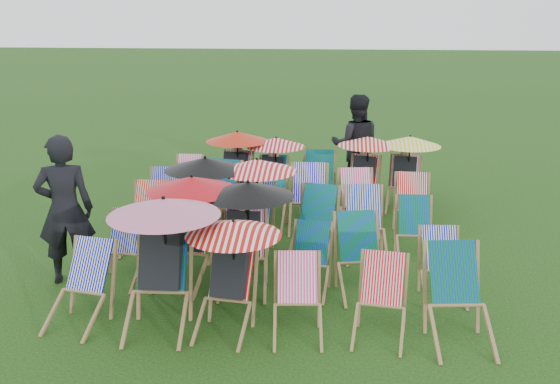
# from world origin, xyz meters

# --- Properties ---
(ground) EXTENTS (100.00, 100.00, 0.00)m
(ground) POSITION_xyz_m (0.00, 0.00, 0.00)
(ground) COLOR black
(ground) RESTS_ON ground
(deckchair_0) EXTENTS (0.73, 0.91, 0.89)m
(deckchair_0) POSITION_xyz_m (-2.05, -2.24, 0.45)
(deckchair_0) COLOR olive
(deckchair_0) RESTS_ON ground
(deckchair_1) EXTENTS (1.23, 1.29, 1.46)m
(deckchair_1) POSITION_xyz_m (-1.12, -2.21, 0.77)
(deckchair_1) COLOR olive
(deckchair_1) RESTS_ON ground
(deckchair_2) EXTENTS (1.04, 1.11, 1.24)m
(deckchair_2) POSITION_xyz_m (-0.37, -2.22, 0.65)
(deckchair_2) COLOR olive
(deckchair_2) RESTS_ON ground
(deckchair_3) EXTENTS (0.62, 0.81, 0.83)m
(deckchair_3) POSITION_xyz_m (0.39, -2.26, 0.42)
(deckchair_3) COLOR olive
(deckchair_3) RESTS_ON ground
(deckchair_4) EXTENTS (0.66, 0.85, 0.85)m
(deckchair_4) POSITION_xyz_m (1.27, -2.22, 0.42)
(deckchair_4) COLOR olive
(deckchair_4) RESTS_ON ground
(deckchair_5) EXTENTS (0.76, 0.98, 0.99)m
(deckchair_5) POSITION_xyz_m (2.09, -2.25, 0.50)
(deckchair_5) COLOR olive
(deckchair_5) RESTS_ON ground
(deckchair_6) EXTENTS (0.63, 0.84, 0.87)m
(deckchair_6) POSITION_xyz_m (-1.99, -1.06, 0.43)
(deckchair_6) COLOR olive
(deckchair_6) RESTS_ON ground
(deckchair_7) EXTENTS (1.17, 1.25, 1.39)m
(deckchair_7) POSITION_xyz_m (-1.12, -1.00, 0.73)
(deckchair_7) COLOR olive
(deckchair_7) RESTS_ON ground
(deckchair_8) EXTENTS (1.15, 1.22, 1.36)m
(deckchair_8) POSITION_xyz_m (-0.37, -1.10, 0.72)
(deckchair_8) COLOR olive
(deckchair_8) RESTS_ON ground
(deckchair_9) EXTENTS (0.62, 0.81, 0.82)m
(deckchair_9) POSITION_xyz_m (0.44, -1.14, 0.41)
(deckchair_9) COLOR olive
(deckchair_9) RESTS_ON ground
(deckchair_10) EXTENTS (0.79, 0.97, 0.94)m
(deckchair_10) POSITION_xyz_m (1.10, -1.12, 0.47)
(deckchair_10) COLOR olive
(deckchair_10) RESTS_ON ground
(deckchair_11) EXTENTS (0.59, 0.78, 0.82)m
(deckchair_11) POSITION_xyz_m (2.08, -1.17, 0.41)
(deckchair_11) COLOR olive
(deckchair_11) RESTS_ON ground
(deckchair_12) EXTENTS (0.64, 0.89, 0.95)m
(deckchair_12) POSITION_xyz_m (-2.00, 0.04, 0.48)
(deckchair_12) COLOR olive
(deckchair_12) RESTS_ON ground
(deckchair_13) EXTENTS (1.17, 1.23, 1.39)m
(deckchair_13) POSITION_xyz_m (-1.18, 0.07, 0.73)
(deckchair_13) COLOR olive
(deckchair_13) RESTS_ON ground
(deckchair_14) EXTENTS (1.14, 1.19, 1.36)m
(deckchair_14) POSITION_xyz_m (-0.44, 0.16, 0.72)
(deckchair_14) COLOR olive
(deckchair_14) RESTS_ON ground
(deckchair_15) EXTENTS (0.79, 0.97, 0.94)m
(deckchair_15) POSITION_xyz_m (0.45, 0.12, 0.47)
(deckchair_15) COLOR olive
(deckchair_15) RESTS_ON ground
(deckchair_16) EXTENTS (0.71, 0.93, 0.95)m
(deckchair_16) POSITION_xyz_m (1.18, 0.12, 0.48)
(deckchair_16) COLOR olive
(deckchair_16) RESTS_ON ground
(deckchair_17) EXTENTS (0.59, 0.81, 0.85)m
(deckchair_17) POSITION_xyz_m (1.88, 0.02, 0.43)
(deckchair_17) COLOR olive
(deckchair_17) RESTS_ON ground
(deckchair_18) EXTENTS (0.68, 0.87, 0.88)m
(deckchair_18) POSITION_xyz_m (-2.08, 1.23, 0.44)
(deckchair_18) COLOR olive
(deckchair_18) RESTS_ON ground
(deckchair_19) EXTENTS (0.82, 1.03, 1.02)m
(deckchair_19) POSITION_xyz_m (-1.19, 1.18, 0.51)
(deckchair_19) COLOR olive
(deckchair_19) RESTS_ON ground
(deckchair_20) EXTENTS (0.67, 0.91, 0.95)m
(deckchair_20) POSITION_xyz_m (-0.36, 1.24, 0.48)
(deckchair_20) COLOR olive
(deckchair_20) RESTS_ON ground
(deckchair_21) EXTENTS (0.69, 0.94, 1.00)m
(deckchair_21) POSITION_xyz_m (0.31, 1.20, 0.50)
(deckchair_21) COLOR olive
(deckchair_21) RESTS_ON ground
(deckchair_22) EXTENTS (0.74, 0.94, 0.94)m
(deckchair_22) POSITION_xyz_m (1.11, 1.18, 0.47)
(deckchair_22) COLOR olive
(deckchair_22) RESTS_ON ground
(deckchair_23) EXTENTS (0.63, 0.86, 0.91)m
(deckchair_23) POSITION_xyz_m (1.95, 1.12, 0.45)
(deckchair_23) COLOR olive
(deckchair_23) RESTS_ON ground
(deckchair_24) EXTENTS (0.59, 0.79, 0.83)m
(deckchair_24) POSITION_xyz_m (-1.97, 2.39, 0.42)
(deckchair_24) COLOR olive
(deckchair_24) RESTS_ON ground
(deckchair_25) EXTENTS (1.12, 1.19, 1.33)m
(deckchair_25) POSITION_xyz_m (-1.10, 2.36, 0.70)
(deckchair_25) COLOR olive
(deckchair_25) RESTS_ON ground
(deckchair_26) EXTENTS (1.05, 1.09, 1.24)m
(deckchair_26) POSITION_xyz_m (-0.39, 2.33, 0.65)
(deckchair_26) COLOR olive
(deckchair_26) RESTS_ON ground
(deckchair_27) EXTENTS (0.65, 0.90, 0.97)m
(deckchair_27) POSITION_xyz_m (0.42, 2.33, 0.49)
(deckchair_27) COLOR olive
(deckchair_27) RESTS_ON ground
(deckchair_28) EXTENTS (1.07, 1.14, 1.27)m
(deckchair_28) POSITION_xyz_m (1.22, 2.45, 0.67)
(deckchair_28) COLOR olive
(deckchair_28) RESTS_ON ground
(deckchair_29) EXTENTS (1.08, 1.15, 1.28)m
(deckchair_29) POSITION_xyz_m (1.95, 2.47, 0.68)
(deckchair_29) COLOR olive
(deckchair_29) RESTS_ON ground
(person_left) EXTENTS (0.82, 0.66, 1.94)m
(person_left) POSITION_xyz_m (-2.66, -1.14, 0.97)
(person_left) COLOR black
(person_left) RESTS_ON ground
(person_rear) EXTENTS (0.96, 0.76, 1.91)m
(person_rear) POSITION_xyz_m (1.08, 3.29, 0.96)
(person_rear) COLOR black
(person_rear) RESTS_ON ground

